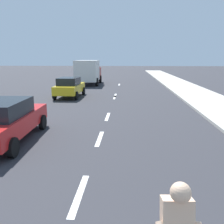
# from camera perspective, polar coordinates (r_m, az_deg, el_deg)

# --- Properties ---
(ground_plane) EXTENTS (160.00, 160.00, 0.00)m
(ground_plane) POSITION_cam_1_polar(r_m,az_deg,el_deg) (18.34, 0.42, 2.91)
(ground_plane) COLOR #2D2D33
(sidewalk_strip) EXTENTS (3.60, 80.00, 0.14)m
(sidewalk_strip) POSITION_cam_1_polar(r_m,az_deg,el_deg) (21.08, 19.79, 3.62)
(sidewalk_strip) COLOR #B2ADA3
(sidewalk_strip) RESTS_ON ground
(lane_stripe_2) EXTENTS (0.16, 1.80, 0.01)m
(lane_stripe_2) POSITION_cam_1_polar(r_m,az_deg,el_deg) (5.95, -7.65, -18.54)
(lane_stripe_2) COLOR white
(lane_stripe_2) RESTS_ON ground
(lane_stripe_3) EXTENTS (0.16, 1.80, 0.01)m
(lane_stripe_3) POSITION_cam_1_polar(r_m,az_deg,el_deg) (9.52, -2.92, -6.22)
(lane_stripe_3) COLOR white
(lane_stripe_3) RESTS_ON ground
(lane_stripe_4) EXTENTS (0.16, 1.80, 0.01)m
(lane_stripe_4) POSITION_cam_1_polar(r_m,az_deg,el_deg) (13.00, -1.04, -1.08)
(lane_stripe_4) COLOR white
(lane_stripe_4) RESTS_ON ground
(lane_stripe_5) EXTENTS (0.16, 1.80, 0.01)m
(lane_stripe_5) POSITION_cam_1_polar(r_m,az_deg,el_deg) (19.40, 0.61, 3.45)
(lane_stripe_5) COLOR white
(lane_stripe_5) RESTS_ON ground
(lane_stripe_6) EXTENTS (0.16, 1.80, 0.01)m
(lane_stripe_6) POSITION_cam_1_polar(r_m,az_deg,el_deg) (20.45, 0.78, 3.92)
(lane_stripe_6) COLOR white
(lane_stripe_6) RESTS_ON ground
(lane_stripe_7) EXTENTS (0.16, 1.80, 0.01)m
(lane_stripe_7) POSITION_cam_1_polar(r_m,az_deg,el_deg) (28.83, 1.70, 6.43)
(lane_stripe_7) COLOR white
(lane_stripe_7) RESTS_ON ground
(parked_car_red) EXTENTS (2.25, 4.63, 1.57)m
(parked_car_red) POSITION_cam_1_polar(r_m,az_deg,el_deg) (9.86, -24.16, -1.61)
(parked_car_red) COLOR red
(parked_car_red) RESTS_ON ground
(parked_car_yellow) EXTENTS (1.90, 4.00, 1.57)m
(parked_car_yellow) POSITION_cam_1_polar(r_m,az_deg,el_deg) (19.71, -9.92, 5.85)
(parked_car_yellow) COLOR gold
(parked_car_yellow) RESTS_ON ground
(delivery_truck) EXTENTS (2.77, 6.29, 2.80)m
(delivery_truck) POSITION_cam_1_polar(r_m,az_deg,el_deg) (29.12, -5.57, 9.40)
(delivery_truck) COLOR maroon
(delivery_truck) RESTS_ON ground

